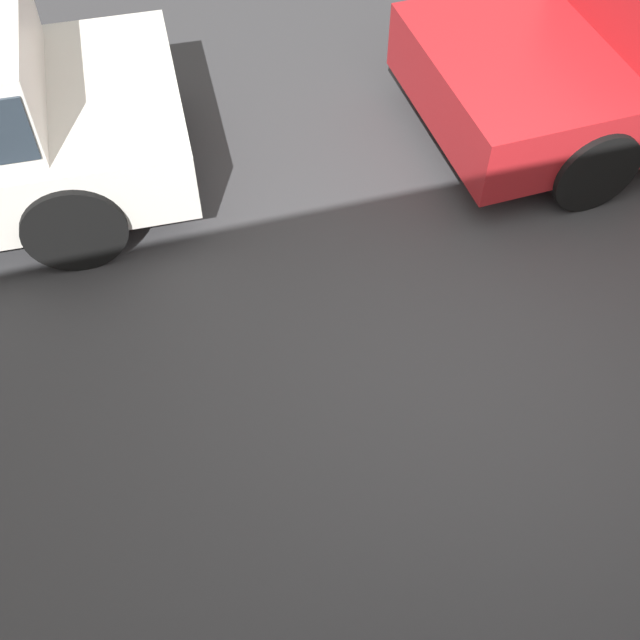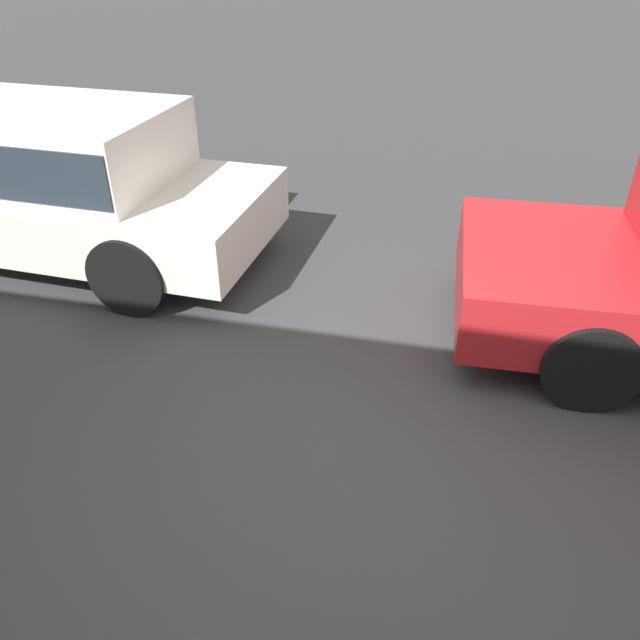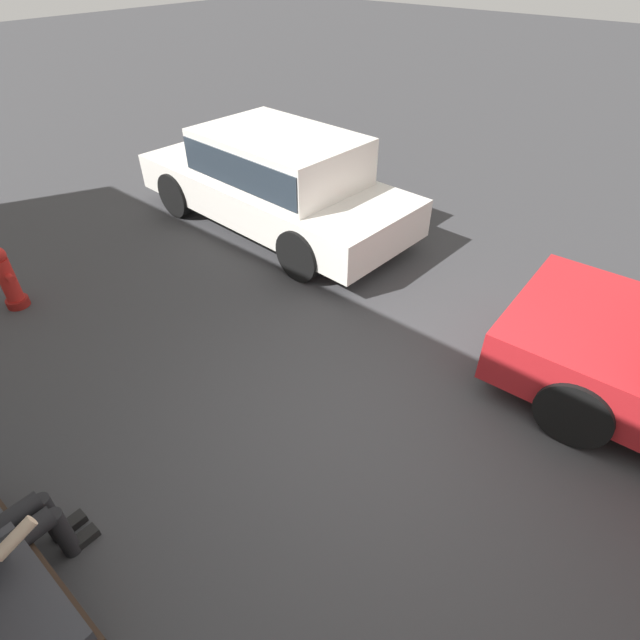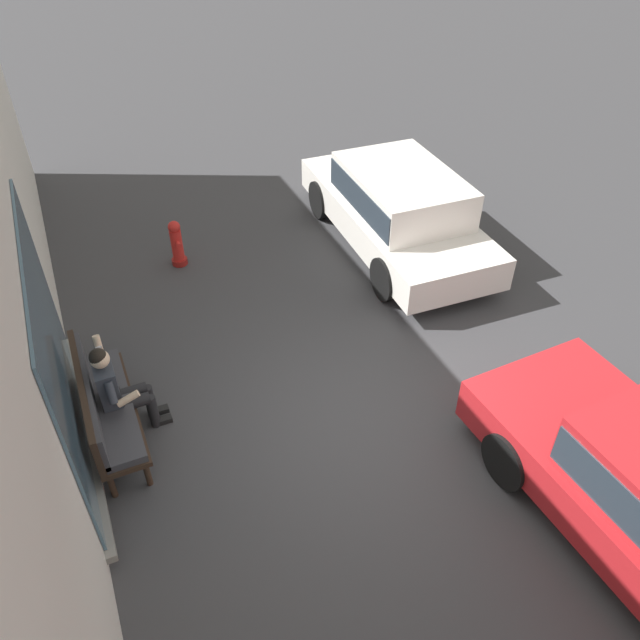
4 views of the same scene
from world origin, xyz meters
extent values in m
plane|color=#38383A|center=(0.00, 0.00, 0.00)|extent=(60.00, 60.00, 0.00)
cylinder|color=black|center=(-1.46, -1.07, 0.33)|extent=(0.67, 0.20, 0.66)
cylinder|color=black|center=(-1.40, -2.78, 0.33)|extent=(0.67, 0.20, 0.66)
cube|color=white|center=(3.48, -2.38, 0.53)|extent=(4.51, 1.96, 0.53)
cube|color=white|center=(3.30, -2.38, 1.12)|extent=(2.37, 1.65, 0.65)
cube|color=#28333D|center=(3.30, -2.38, 1.12)|extent=(2.33, 1.68, 0.45)
cylinder|color=black|center=(2.14, -1.48, 0.35)|extent=(0.70, 0.21, 0.69)
cylinder|color=black|center=(2.07, -3.16, 0.35)|extent=(0.70, 0.21, 0.69)
camera|label=1|loc=(1.60, 2.60, 4.15)|focal=45.00mm
camera|label=2|loc=(-0.45, 2.60, 2.85)|focal=35.00mm
camera|label=3|loc=(-1.66, 2.60, 3.63)|focal=28.00mm
camera|label=4|loc=(-4.64, 2.60, 5.87)|focal=35.00mm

